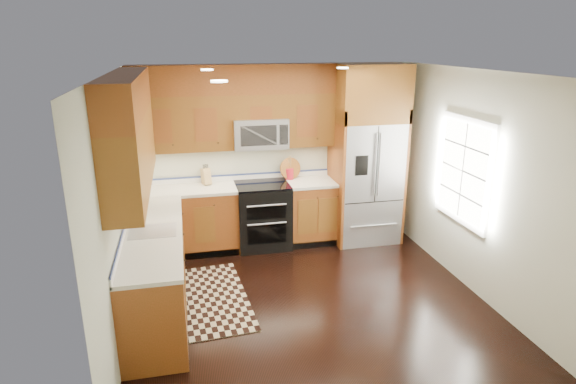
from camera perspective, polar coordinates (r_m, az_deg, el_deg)
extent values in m
plane|color=black|center=(5.78, 2.46, -12.65)|extent=(4.00, 4.00, 0.00)
cube|color=beige|center=(7.13, -1.57, 4.53)|extent=(4.00, 0.02, 2.60)
cube|color=beige|center=(5.12, -19.51, -1.78)|extent=(0.02, 4.00, 2.60)
cube|color=beige|center=(6.07, 21.19, 0.99)|extent=(0.02, 4.00, 2.60)
cube|color=white|center=(6.19, 20.14, 2.38)|extent=(0.04, 1.10, 1.30)
cube|color=white|center=(6.19, 20.06, 2.38)|extent=(0.02, 0.95, 1.15)
cube|color=brown|center=(6.97, -11.72, -3.48)|extent=(1.37, 0.60, 0.90)
cube|color=brown|center=(7.20, 2.78, -2.41)|extent=(0.72, 0.60, 0.90)
cube|color=brown|center=(5.60, -15.32, -9.15)|extent=(0.60, 2.40, 0.90)
cube|color=silver|center=(6.85, -5.78, 0.62)|extent=(2.85, 0.62, 0.04)
cube|color=silver|center=(5.41, -15.72, -4.70)|extent=(0.62, 2.40, 0.04)
cube|color=brown|center=(6.78, -6.16, 8.28)|extent=(2.85, 0.33, 0.75)
cube|color=brown|center=(5.16, -18.05, 4.57)|extent=(0.33, 2.40, 0.75)
cube|color=brown|center=(6.71, -6.32, 13.13)|extent=(2.85, 0.33, 0.40)
cube|color=brown|center=(5.07, -18.67, 10.91)|extent=(0.33, 2.40, 0.40)
cube|color=black|center=(7.02, -3.00, -2.87)|extent=(0.76, 0.64, 0.92)
cube|color=black|center=(6.87, -3.06, 0.85)|extent=(0.76, 0.60, 0.02)
cube|color=black|center=(6.67, -2.56, -2.51)|extent=(0.55, 0.01, 0.18)
cube|color=black|center=(6.79, -2.53, -5.05)|extent=(0.55, 0.01, 0.28)
cylinder|color=#B2B2B7|center=(6.61, -2.54, -1.60)|extent=(0.55, 0.02, 0.02)
cylinder|color=#B2B2B7|center=(6.70, -2.51, -3.78)|extent=(0.55, 0.02, 0.02)
cube|color=#B2B2B7|center=(6.82, -3.35, 7.00)|extent=(0.76, 0.40, 0.42)
cube|color=black|center=(6.62, -3.50, 6.67)|extent=(0.50, 0.01, 0.28)
cube|color=#B2B2B7|center=(7.24, 9.17, 1.25)|extent=(0.90, 0.74, 1.80)
cube|color=black|center=(6.82, 10.46, 3.21)|extent=(0.01, 0.01, 1.08)
cube|color=black|center=(6.74, 8.74, 3.12)|extent=(0.18, 0.01, 0.28)
cube|color=brown|center=(7.06, 5.66, 1.81)|extent=(0.04, 0.74, 2.00)
cube|color=brown|center=(7.40, 12.60, 2.21)|extent=(0.04, 0.74, 2.00)
cube|color=brown|center=(7.00, 9.70, 11.52)|extent=(0.98, 0.74, 0.80)
cube|color=#B2B2B7|center=(5.40, -15.75, -4.40)|extent=(0.50, 0.42, 0.02)
cylinder|color=#B2B2B7|center=(5.58, -17.81, -2.45)|extent=(0.02, 0.02, 0.28)
torus|color=#B2B2B7|center=(5.46, -18.01, -1.35)|extent=(0.18, 0.02, 0.18)
cube|color=black|center=(5.87, -9.95, -12.38)|extent=(1.11, 1.72, 0.01)
cube|color=#A3844F|center=(6.94, -9.69, 1.84)|extent=(0.14, 0.17, 0.23)
cylinder|color=#AA1525|center=(7.11, 0.17, 2.18)|extent=(0.15, 0.15, 0.16)
cylinder|color=brown|center=(7.14, 0.27, 1.66)|extent=(0.39, 0.39, 0.02)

